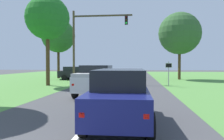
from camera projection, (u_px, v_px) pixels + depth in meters
ground_plane at (111, 95)px, 14.69m from camera, size 120.00×120.00×0.00m
red_suv_near at (120, 95)px, 7.73m from camera, size 2.12×4.94×1.85m
pickup_truck_lead at (97, 80)px, 14.59m from camera, size 2.41×5.12×1.95m
traffic_light at (88, 36)px, 24.30m from camera, size 6.51×0.40×7.83m
keep_moving_sign at (169, 70)px, 20.34m from camera, size 0.60×0.09×2.26m
oak_tree_right at (180, 33)px, 29.27m from camera, size 5.49×5.49×8.79m
crossing_suv_far at (77, 73)px, 28.89m from camera, size 4.80×2.20×1.69m
extra_tree_1 at (47, 18)px, 21.09m from camera, size 4.12×4.12×8.45m
extra_tree_2 at (58, 36)px, 32.05m from camera, size 4.78×4.78×8.46m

